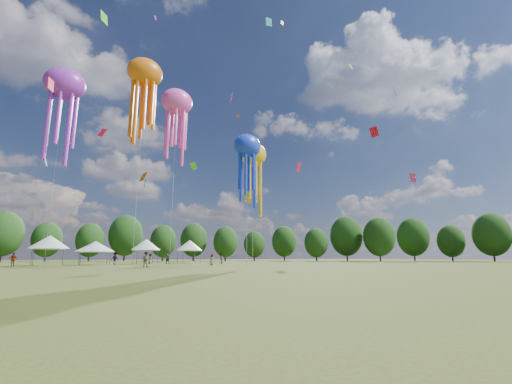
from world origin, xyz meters
TOP-DOWN VIEW (x-y plane):
  - ground at (0.00, 0.00)m, footprint 300.00×300.00m
  - spectator_near at (-2.61, 34.87)m, footprint 1.09×1.02m
  - spectators_far at (0.02, 49.64)m, footprint 31.42×16.93m
  - festival_tents at (-6.34, 54.83)m, footprint 38.41×12.35m
  - show_kites at (-3.11, 33.59)m, footprint 26.03×14.72m
  - small_kites at (1.20, 41.11)m, footprint 63.35×60.09m
  - treeline at (-3.87, 62.51)m, footprint 201.57×95.24m

SIDE VIEW (x-z plane):
  - ground at x=0.00m, z-range 0.00..0.00m
  - spectator_near at x=-2.61m, z-range 0.00..1.78m
  - spectators_far at x=0.02m, z-range -0.04..1.83m
  - festival_tents at x=-6.34m, z-range 1.02..5.43m
  - treeline at x=-3.87m, z-range -0.17..13.26m
  - show_kites at x=-3.11m, z-range 4.54..32.01m
  - small_kites at x=1.20m, z-range 4.94..51.95m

